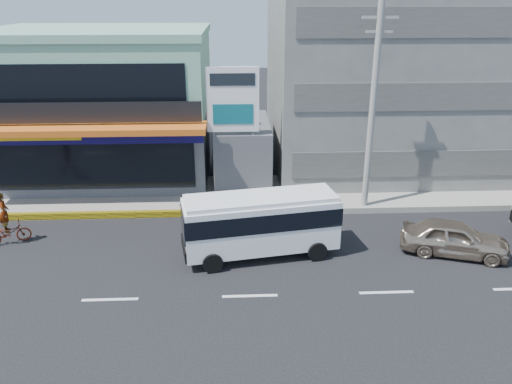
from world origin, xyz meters
TOP-DOWN VIEW (x-y plane):
  - ground at (0.00, 0.00)m, footprint 120.00×120.00m
  - sidewalk at (5.00, 9.50)m, footprint 70.00×5.00m
  - shop_building at (-8.00, 13.95)m, footprint 12.40×11.70m
  - concrete_building at (10.00, 15.00)m, footprint 16.00×12.00m
  - gap_structure at (0.00, 12.00)m, footprint 3.00×6.00m
  - satellite_dish at (0.00, 11.00)m, footprint 1.50×1.50m
  - billboard at (-0.50, 9.20)m, footprint 2.60×0.18m
  - utility_pole_near at (6.00, 7.40)m, footprint 1.60×0.30m
  - minibus at (0.55, 3.08)m, footprint 6.55×3.07m
  - sedan at (8.61, 2.79)m, footprint 4.63×2.99m
  - motorcycle_rider at (-10.35, 4.59)m, footprint 1.94×1.33m

SIDE VIEW (x-z plane):
  - ground at x=0.00m, z-range 0.00..0.00m
  - sidewalk at x=5.00m, z-range 0.00..0.30m
  - sedan at x=8.61m, z-range 0.00..1.47m
  - motorcycle_rider at x=-10.35m, z-range -0.40..1.95m
  - minibus at x=0.55m, z-range 0.25..2.89m
  - gap_structure at x=0.00m, z-range 0.00..3.50m
  - satellite_dish at x=0.00m, z-range 3.50..3.65m
  - shop_building at x=-8.00m, z-range 0.00..8.00m
  - billboard at x=-0.50m, z-range 1.48..8.38m
  - utility_pole_near at x=6.00m, z-range 0.15..10.15m
  - concrete_building at x=10.00m, z-range 0.00..14.00m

